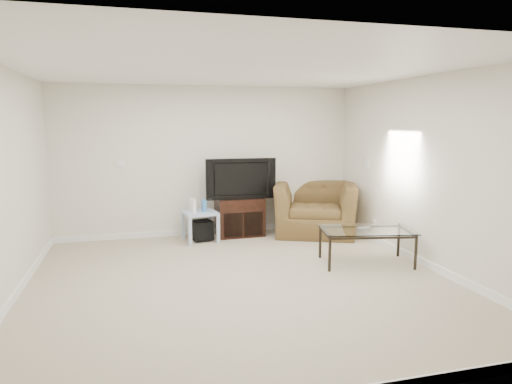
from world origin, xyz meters
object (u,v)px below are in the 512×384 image
object	(u,v)px
television	(240,178)
subwoofer	(202,230)
coffee_table	(366,246)
tv_stand	(239,216)
recliner	(315,200)
side_table	(200,226)

from	to	relation	value
television	subwoofer	size ratio (longest dim) A/B	3.53
subwoofer	coffee_table	bearing A→B (deg)	-42.11
tv_stand	subwoofer	distance (m)	0.72
recliner	television	bearing A→B (deg)	-166.18
subwoofer	coffee_table	size ratio (longest dim) A/B	0.25
television	subwoofer	xyz separation A→B (m)	(-0.67, -0.17, -0.81)
television	recliner	distance (m)	1.36
television	side_table	bearing A→B (deg)	-163.44
television	recliner	xyz separation A→B (m)	(1.28, -0.20, -0.39)
side_table	recliner	size ratio (longest dim) A/B	0.38
television	side_table	world-z (taller)	television
side_table	subwoofer	size ratio (longest dim) A/B	1.64
side_table	television	bearing A→B (deg)	15.77
subwoofer	coffee_table	world-z (taller)	coffee_table
coffee_table	tv_stand	bearing A→B (deg)	123.23
subwoofer	coffee_table	distance (m)	2.67
side_table	subwoofer	bearing A→B (deg)	41.62
recliner	coffee_table	size ratio (longest dim) A/B	1.11
recliner	coffee_table	bearing A→B (deg)	-66.68
tv_stand	recliner	size ratio (longest dim) A/B	0.57
recliner	coffee_table	xyz separation A→B (m)	(0.02, -1.76, -0.35)
side_table	coffee_table	world-z (taller)	side_table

